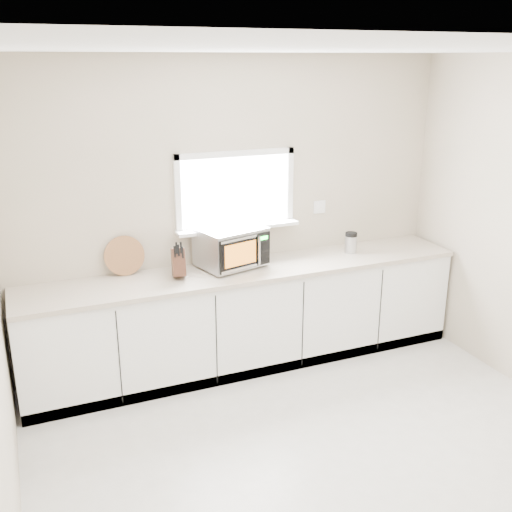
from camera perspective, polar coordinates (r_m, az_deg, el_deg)
ground at (r=4.31m, az=8.21°, el=-19.96°), size 4.00×4.00×0.00m
back_wall at (r=5.35m, az=-2.01°, el=4.33°), size 4.00×0.17×2.70m
cabinets at (r=5.39m, az=-0.79°, el=-5.95°), size 3.92×0.60×0.88m
countertop at (r=5.21m, az=-0.77°, el=-1.38°), size 3.92×0.64×0.04m
microwave at (r=5.20m, az=-2.36°, el=0.92°), size 0.63×0.55×0.35m
knife_block at (r=4.99m, az=-7.40°, el=-0.53°), size 0.14×0.24×0.32m
cutting_board at (r=5.12m, az=-12.42°, el=0.03°), size 0.34×0.08×0.33m
coffee_grinder at (r=5.66m, az=9.02°, el=1.29°), size 0.12×0.12×0.20m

